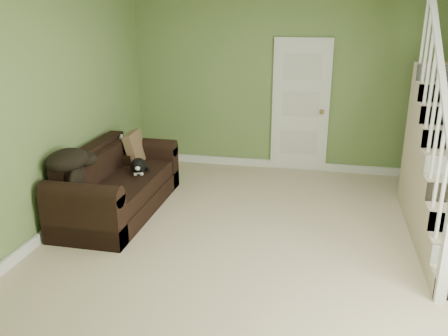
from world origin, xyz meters
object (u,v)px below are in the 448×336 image
at_px(sofa, 116,187).
at_px(banana, 116,190).
at_px(side_table, 120,170).
at_px(cat, 138,166).

height_order(sofa, banana, sofa).
relative_size(sofa, side_table, 2.54).
xyz_separation_m(sofa, banana, (0.21, -0.45, 0.16)).
bearing_deg(banana, side_table, 85.18).
distance_m(sofa, banana, 0.52).
distance_m(sofa, side_table, 0.70).
bearing_deg(banana, sofa, 88.17).
bearing_deg(side_table, sofa, -70.02).
height_order(sofa, cat, sofa).
bearing_deg(cat, side_table, 115.19).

